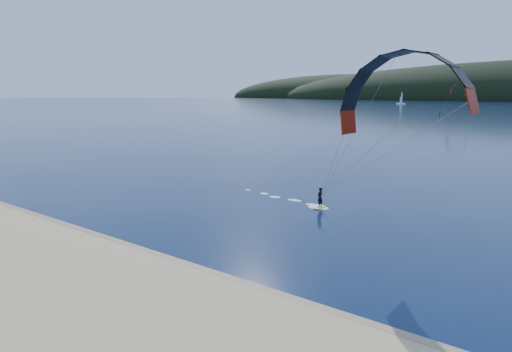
{
  "coord_description": "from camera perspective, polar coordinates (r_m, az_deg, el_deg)",
  "views": [
    {
      "loc": [
        21.23,
        -12.4,
        10.22
      ],
      "look_at": [
        3.89,
        10.0,
        5.0
      ],
      "focal_mm": 31.74,
      "sensor_mm": 36.0,
      "label": 1
    }
  ],
  "objects": [
    {
      "name": "wet_sand",
      "position": [
        28.98,
        -13.06,
        -10.39
      ],
      "size": [
        220.0,
        2.5,
        0.1
      ],
      "color": "olive",
      "rests_on": "ground"
    },
    {
      "name": "sailboat",
      "position": [
        439.81,
        17.79,
        8.73
      ],
      "size": [
        8.41,
        5.37,
        11.88
      ],
      "color": "white",
      "rests_on": "ground"
    },
    {
      "name": "ground",
      "position": [
        26.62,
        -20.75,
        -12.84
      ],
      "size": [
        1800.0,
        1800.0,
        0.0
      ],
      "primitive_type": "plane",
      "color": "#071739",
      "rests_on": "ground"
    },
    {
      "name": "kitesurfer_far",
      "position": [
        211.25,
        24.3,
        9.52
      ],
      "size": [
        13.26,
        6.18,
        13.13
      ],
      "color": "gold",
      "rests_on": "ground"
    },
    {
      "name": "kitesurfer_near",
      "position": [
        31.37,
        17.79,
        6.7
      ],
      "size": [
        24.48,
        8.57,
        13.01
      ],
      "color": "gold",
      "rests_on": "ground"
    }
  ]
}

